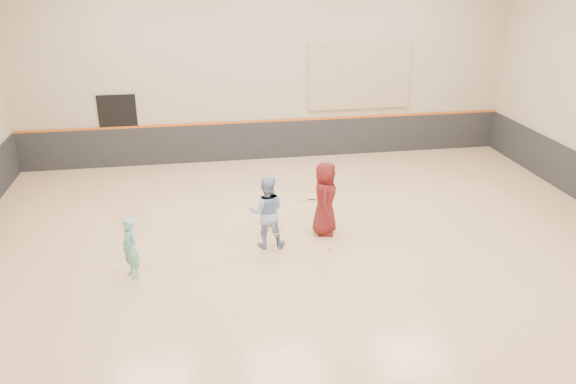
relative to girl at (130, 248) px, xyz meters
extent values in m
cube|color=tan|center=(3.66, 0.66, -0.73)|extent=(15.00, 12.00, 0.20)
cube|color=#C2AF8E|center=(3.66, 6.67, 2.37)|extent=(15.00, 0.02, 6.00)
cube|color=#C2AF8E|center=(3.66, -5.35, 2.37)|extent=(15.00, 0.02, 6.00)
cube|color=#232326|center=(3.66, 6.63, -0.03)|extent=(14.90, 0.04, 1.20)
cube|color=#D85914|center=(3.66, 6.62, 0.59)|extent=(14.90, 0.03, 0.06)
cube|color=tan|center=(6.46, 6.61, 1.87)|extent=(3.20, 0.08, 2.00)
cube|color=black|center=(-0.84, 6.64, 0.47)|extent=(1.10, 0.05, 2.20)
imported|color=#71C5BD|center=(0.00, 0.00, 0.00)|extent=(0.50, 0.55, 1.25)
imported|color=#8AA6D6|center=(2.80, 0.85, 0.18)|extent=(0.85, 0.69, 1.62)
imported|color=maroon|center=(4.17, 1.26, 0.23)|extent=(0.75, 0.95, 1.71)
sphere|color=yellow|center=(4.10, 0.43, -0.59)|extent=(0.07, 0.07, 0.07)
sphere|color=#D4EA36|center=(4.32, 1.19, 0.46)|extent=(0.07, 0.07, 0.07)
sphere|color=yellow|center=(1.89, 2.38, -0.59)|extent=(0.07, 0.07, 0.07)
camera|label=1|loc=(1.42, -10.03, 5.20)|focal=35.00mm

